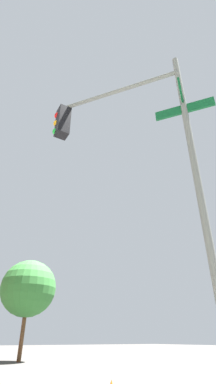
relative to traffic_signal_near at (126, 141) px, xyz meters
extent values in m
cylinder|color=slate|center=(-0.94, -0.72, -1.34)|extent=(0.12, 0.12, 6.47)
cylinder|color=slate|center=(0.14, 0.11, 1.49)|extent=(2.21, 1.72, 0.09)
cube|color=black|center=(1.22, 0.93, 1.04)|extent=(0.28, 0.28, 0.80)
sphere|color=red|center=(1.34, 1.02, 1.29)|extent=(0.18, 0.18, 0.18)
sphere|color=orange|center=(1.34, 1.02, 1.04)|extent=(0.18, 0.18, 0.18)
sphere|color=green|center=(1.34, 1.02, 0.79)|extent=(0.18, 0.18, 0.18)
cube|color=#0F5128|center=(-0.94, -0.72, 0.42)|extent=(0.90, 0.70, 0.20)
cube|color=#0F5128|center=(-0.94, -0.72, 0.64)|extent=(0.64, 0.82, 0.20)
cylinder|color=#4C331E|center=(14.76, -2.44, -3.17)|extent=(0.24, 0.24, 2.82)
sphere|color=#2D6B2D|center=(14.76, -2.44, -0.55)|extent=(3.46, 3.46, 3.46)
camera|label=1|loc=(-3.41, 2.46, -3.44)|focal=25.24mm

